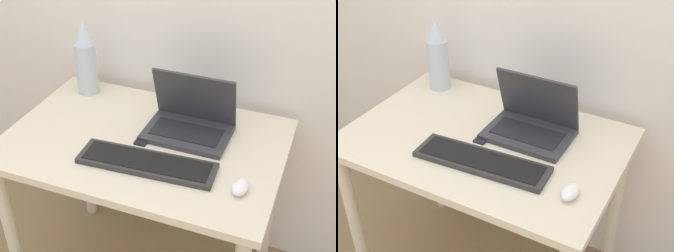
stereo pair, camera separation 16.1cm
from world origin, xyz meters
The scene contains 6 objects.
desk centered at (0.00, 0.34, 0.65)m, with size 1.02×0.69×0.76m.
laptop centered at (0.14, 0.46, 0.81)m, with size 0.31×0.22×0.23m.
keyboard centered at (0.07, 0.21, 0.77)m, with size 0.48×0.16×0.02m.
mouse centered at (0.40, 0.19, 0.78)m, with size 0.05×0.09×0.04m.
vase centered at (-0.37, 0.59, 0.92)m, with size 0.09×0.09×0.32m.
mp3_player centered at (0.00, 0.32, 0.77)m, with size 0.04×0.05×0.01m.
Camera 1 is at (0.60, -0.94, 1.75)m, focal length 50.00 mm.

